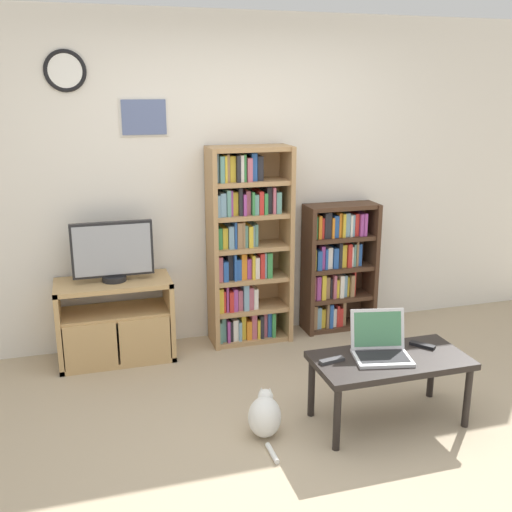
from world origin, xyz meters
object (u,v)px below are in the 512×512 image
(tv_stand, at_px, (116,321))
(television, at_px, (113,252))
(bookshelf_tall, at_px, (245,248))
(cat, at_px, (265,416))
(bookshelf_short, at_px, (335,266))
(coffee_table, at_px, (390,365))
(remote_near_laptop, at_px, (332,360))
(remote_far_from_laptop, at_px, (422,345))
(laptop, at_px, (380,346))

(tv_stand, relative_size, television, 1.44)
(bookshelf_tall, bearing_deg, cat, -100.94)
(tv_stand, xyz_separation_m, bookshelf_tall, (1.05, 0.09, 0.47))
(tv_stand, bearing_deg, bookshelf_short, 3.62)
(coffee_table, bearing_deg, cat, 175.08)
(coffee_table, bearing_deg, bookshelf_short, 78.77)
(remote_near_laptop, height_order, remote_far_from_laptop, same)
(coffee_table, bearing_deg, remote_near_laptop, 172.84)
(tv_stand, relative_size, cat, 1.93)
(bookshelf_tall, xyz_separation_m, bookshelf_short, (0.81, 0.02, -0.23))
(bookshelf_short, xyz_separation_m, remote_near_laptop, (-0.67, -1.47, -0.11))
(bookshelf_tall, distance_m, coffee_table, 1.63)
(bookshelf_short, bearing_deg, bookshelf_tall, -178.29)
(laptop, xyz_separation_m, remote_far_from_laptop, (0.32, 0.04, -0.06))
(television, relative_size, laptop, 1.52)
(television, bearing_deg, tv_stand, -131.72)
(tv_stand, distance_m, bookshelf_short, 1.89)
(laptop, height_order, cat, laptop)
(bookshelf_tall, distance_m, remote_near_laptop, 1.49)
(television, bearing_deg, laptop, -42.37)
(tv_stand, distance_m, bookshelf_tall, 1.16)
(cat, bearing_deg, television, 141.55)
(bookshelf_tall, distance_m, remote_far_from_laptop, 1.65)
(bookshelf_tall, distance_m, cat, 1.60)
(coffee_table, relative_size, remote_near_laptop, 5.78)
(tv_stand, xyz_separation_m, bookshelf_short, (1.87, 0.12, 0.24))
(laptop, bearing_deg, coffee_table, -29.29)
(bookshelf_short, xyz_separation_m, remote_far_from_laptop, (-0.03, -1.43, -0.11))
(bookshelf_tall, xyz_separation_m, coffee_table, (0.51, -1.49, -0.41))
(bookshelf_short, bearing_deg, coffee_table, -101.23)
(television, height_order, cat, television)
(coffee_table, xyz_separation_m, remote_near_laptop, (-0.37, 0.05, 0.06))
(remote_far_from_laptop, relative_size, cat, 0.34)
(bookshelf_tall, relative_size, laptop, 4.08)
(remote_near_laptop, bearing_deg, cat, 77.65)
(television, relative_size, cat, 1.34)
(tv_stand, height_order, remote_far_from_laptop, tv_stand)
(tv_stand, xyz_separation_m, television, (0.01, 0.01, 0.54))
(coffee_table, relative_size, laptop, 2.43)
(bookshelf_short, height_order, cat, bookshelf_short)
(coffee_table, xyz_separation_m, remote_far_from_laptop, (0.27, 0.09, 0.06))
(remote_near_laptop, bearing_deg, coffee_table, -106.59)
(coffee_table, bearing_deg, television, 137.67)
(laptop, bearing_deg, television, 149.65)
(tv_stand, height_order, television, television)
(remote_far_from_laptop, bearing_deg, bookshelf_tall, -99.64)
(television, distance_m, cat, 1.71)
(remote_near_laptop, relative_size, remote_far_from_laptop, 1.08)
(remote_near_laptop, bearing_deg, bookshelf_short, -33.96)
(television, height_order, laptop, television)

